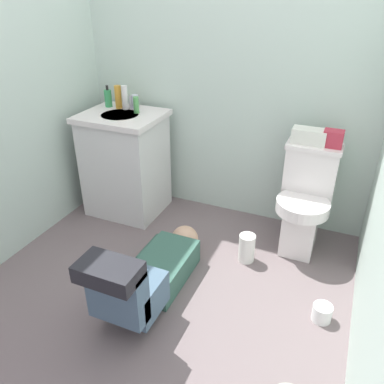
# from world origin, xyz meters

# --- Properties ---
(ground_plane) EXTENTS (2.72, 2.99, 0.04)m
(ground_plane) POSITION_xyz_m (0.00, 0.00, -0.02)
(ground_plane) COLOR #6B5D5F
(wall_back) EXTENTS (2.38, 0.08, 2.40)m
(wall_back) POSITION_xyz_m (0.00, 1.04, 1.20)
(wall_back) COLOR silver
(wall_back) RESTS_ON ground_plane
(toilet) EXTENTS (0.36, 0.46, 0.75)m
(toilet) POSITION_xyz_m (0.70, 0.71, 0.37)
(toilet) COLOR silver
(toilet) RESTS_ON ground_plane
(vanity_cabinet) EXTENTS (0.60, 0.52, 0.82)m
(vanity_cabinet) POSITION_xyz_m (-0.70, 0.68, 0.42)
(vanity_cabinet) COLOR silver
(vanity_cabinet) RESTS_ON ground_plane
(faucet) EXTENTS (0.02, 0.02, 0.10)m
(faucet) POSITION_xyz_m (-0.70, 0.82, 0.87)
(faucet) COLOR silver
(faucet) RESTS_ON vanity_cabinet
(person_plumber) EXTENTS (0.38, 1.06, 0.52)m
(person_plumber) POSITION_xyz_m (-0.03, -0.18, 0.18)
(person_plumber) COLOR #33594C
(person_plumber) RESTS_ON ground_plane
(tissue_box) EXTENTS (0.22, 0.11, 0.10)m
(tissue_box) POSITION_xyz_m (0.66, 0.80, 0.80)
(tissue_box) COLOR silver
(tissue_box) RESTS_ON toilet
(toiletry_bag) EXTENTS (0.12, 0.09, 0.11)m
(toiletry_bag) POSITION_xyz_m (0.81, 0.80, 0.81)
(toiletry_bag) COLOR #B22D3F
(toiletry_bag) RESTS_ON toilet
(soap_dispenser) EXTENTS (0.06, 0.06, 0.17)m
(soap_dispenser) POSITION_xyz_m (-0.89, 0.80, 0.89)
(soap_dispenser) COLOR #349356
(soap_dispenser) RESTS_ON vanity_cabinet
(bottle_amber) EXTENTS (0.05, 0.05, 0.17)m
(bottle_amber) POSITION_xyz_m (-0.79, 0.79, 0.91)
(bottle_amber) COLOR gold
(bottle_amber) RESTS_ON vanity_cabinet
(bottle_white) EXTENTS (0.04, 0.04, 0.18)m
(bottle_white) POSITION_xyz_m (-0.73, 0.79, 0.91)
(bottle_white) COLOR white
(bottle_white) RESTS_ON vanity_cabinet
(bottle_clear) EXTENTS (0.05, 0.05, 0.11)m
(bottle_clear) POSITION_xyz_m (-0.66, 0.83, 0.87)
(bottle_clear) COLOR silver
(bottle_clear) RESTS_ON vanity_cabinet
(bottle_green) EXTENTS (0.04, 0.04, 0.12)m
(bottle_green) POSITION_xyz_m (-0.60, 0.74, 0.88)
(bottle_green) COLOR #4E9B51
(bottle_green) RESTS_ON vanity_cabinet
(paper_towel_roll) EXTENTS (0.11, 0.11, 0.20)m
(paper_towel_roll) POSITION_xyz_m (0.40, 0.39, 0.10)
(paper_towel_roll) COLOR white
(paper_towel_roll) RESTS_ON ground_plane
(toilet_paper_roll) EXTENTS (0.11, 0.11, 0.10)m
(toilet_paper_roll) POSITION_xyz_m (0.95, 0.04, 0.05)
(toilet_paper_roll) COLOR white
(toilet_paper_roll) RESTS_ON ground_plane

